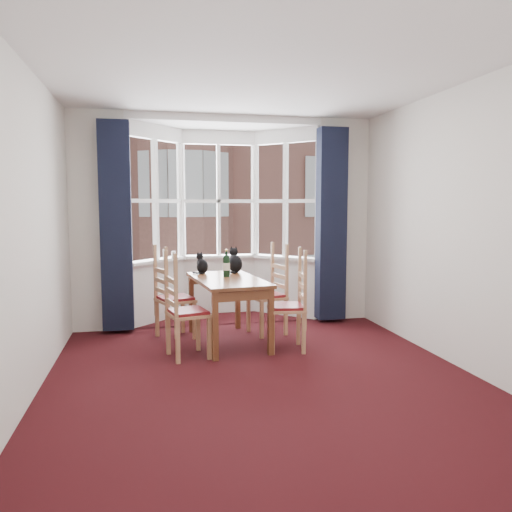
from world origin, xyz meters
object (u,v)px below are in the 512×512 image
object	(u,v)px
chair_right_near	(294,308)
candle_tall	(165,254)
candle_short	(173,255)
cat_left	(202,265)
wine_bottle	(226,265)
chair_right_far	(273,296)
dining_table	(228,287)
chair_left_far	(168,300)
chair_left_near	(180,314)
cat_right	(235,262)

from	to	relation	value
chair_right_near	candle_tall	distance (m)	2.24
candle_tall	candle_short	size ratio (longest dim) A/B	1.26
chair_right_near	cat_left	xyz separation A→B (m)	(-0.93, 0.91, 0.40)
chair_right_near	cat_left	world-z (taller)	cat_left
chair_right_near	wine_bottle	xyz separation A→B (m)	(-0.68, 0.57, 0.44)
chair_right_near	chair_right_far	world-z (taller)	same
dining_table	candle_tall	bearing A→B (deg)	117.85
chair_left_far	cat_left	bearing A→B (deg)	20.94
candle_short	candle_tall	bearing A→B (deg)	-165.41
chair_left_near	chair_right_far	world-z (taller)	same
cat_right	candle_tall	xyz separation A→B (m)	(-0.85, 0.80, 0.04)
candle_short	cat_right	bearing A→B (deg)	-48.43
chair_left_near	candle_short	bearing A→B (deg)	89.13
chair_left_near	dining_table	bearing A→B (deg)	39.55
chair_left_far	cat_left	size ratio (longest dim) A/B	3.34
dining_table	cat_right	size ratio (longest dim) A/B	4.20
chair_right_near	wine_bottle	bearing A→B (deg)	140.12
chair_left_near	chair_right_far	size ratio (longest dim) A/B	1.00
cat_left	cat_right	xyz separation A→B (m)	(0.42, 0.01, 0.02)
cat_left	chair_right_far	bearing A→B (deg)	-9.31
candle_short	chair_left_near	bearing A→B (deg)	-90.87
chair_right_near	chair_right_far	size ratio (longest dim) A/B	1.00
wine_bottle	candle_tall	size ratio (longest dim) A/B	2.43
chair_right_far	wine_bottle	xyz separation A→B (m)	(-0.63, -0.20, 0.44)
wine_bottle	candle_short	xyz separation A→B (m)	(-0.57, 1.18, 0.01)
wine_bottle	candle_tall	distance (m)	1.33
dining_table	chair_left_far	bearing A→B (deg)	155.34
chair_right_near	cat_right	size ratio (longest dim) A/B	2.73
cat_right	candle_tall	distance (m)	1.17
chair_left_near	candle_short	size ratio (longest dim) A/B	8.63
chair_left_near	chair_left_far	distance (m)	0.80
chair_right_far	chair_left_far	bearing A→B (deg)	-179.13
chair_left_near	cat_left	size ratio (longest dim) A/B	3.34
cat_left	wine_bottle	xyz separation A→B (m)	(0.26, -0.34, 0.04)
cat_left	chair_left_near	bearing A→B (deg)	-109.45
dining_table	candle_short	distance (m)	1.45
chair_left_far	chair_right_far	size ratio (longest dim) A/B	1.00
chair_left_near	chair_left_far	size ratio (longest dim) A/B	1.00
chair_left_far	chair_right_near	xyz separation A→B (m)	(1.36, -0.74, 0.00)
dining_table	chair_right_far	distance (m)	0.74
cat_left	candle_short	distance (m)	0.89
chair_right_near	cat_left	size ratio (longest dim) A/B	3.34
chair_left_far	cat_right	size ratio (longest dim) A/B	2.73
dining_table	cat_right	bearing A→B (deg)	70.25
wine_bottle	candle_tall	world-z (taller)	wine_bottle
chair_left_far	candle_short	xyz separation A→B (m)	(0.12, 1.00, 0.45)
chair_left_near	wine_bottle	world-z (taller)	wine_bottle
chair_right_far	candle_short	xyz separation A→B (m)	(-1.20, 0.98, 0.45)
dining_table	chair_left_near	bearing A→B (deg)	-140.45
chair_left_near	chair_left_far	xyz separation A→B (m)	(-0.09, 0.80, 0.00)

